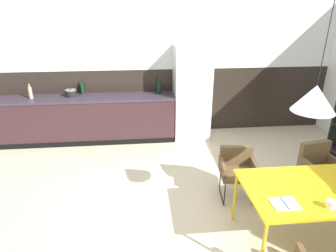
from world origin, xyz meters
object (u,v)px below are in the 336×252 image
(armchair_corner_seat, at_px, (319,163))
(pendant_lamp_over_table_near, at_px, (315,98))
(armchair_head_of_table, at_px, (237,166))
(refrigerator_column, at_px, (192,93))
(dining_table, at_px, (322,191))
(bottle_oil_tall, at_px, (159,87))
(mug_white_ceramic, at_px, (331,204))
(bottle_vinegar_dark, at_px, (30,92))
(bottle_spice_small, at_px, (82,89))
(open_book, at_px, (285,204))
(cooking_pot, at_px, (71,93))

(armchair_corner_seat, relative_size, pendant_lamp_over_table_near, 0.75)
(armchair_corner_seat, bearing_deg, armchair_head_of_table, -13.04)
(refrigerator_column, relative_size, armchair_head_of_table, 2.61)
(dining_table, xyz_separation_m, pendant_lamp_over_table_near, (-0.34, -0.05, 1.07))
(bottle_oil_tall, bearing_deg, mug_white_ceramic, -68.03)
(mug_white_ceramic, xyz_separation_m, pendant_lamp_over_table_near, (-0.21, 0.28, 0.99))
(dining_table, height_order, bottle_oil_tall, bottle_oil_tall)
(dining_table, relative_size, bottle_vinegar_dark, 5.92)
(refrigerator_column, height_order, bottle_spice_small, refrigerator_column)
(open_book, distance_m, bottle_spice_small, 4.37)
(armchair_head_of_table, xyz_separation_m, pendant_lamp_over_table_near, (0.28, -1.00, 1.28))
(cooking_pot, height_order, bottle_spice_small, bottle_spice_small)
(cooking_pot, relative_size, bottle_oil_tall, 0.67)
(pendant_lamp_over_table_near, bearing_deg, bottle_spice_small, 129.30)
(mug_white_ceramic, distance_m, cooking_pot, 4.70)
(bottle_spice_small, bearing_deg, bottle_oil_tall, -3.98)
(bottle_vinegar_dark, bearing_deg, armchair_head_of_table, -32.13)
(armchair_head_of_table, height_order, open_book, open_book)
(bottle_spice_small, relative_size, bottle_oil_tall, 0.88)
(armchair_head_of_table, bearing_deg, dining_table, 129.03)
(armchair_head_of_table, bearing_deg, bottle_spice_small, -37.43)
(refrigerator_column, bearing_deg, bottle_vinegar_dark, 179.94)
(armchair_corner_seat, xyz_separation_m, mug_white_ceramic, (-0.66, -1.19, 0.27))
(open_book, bearing_deg, cooking_pot, 128.92)
(pendant_lamp_over_table_near, bearing_deg, armchair_head_of_table, 105.39)
(armchair_head_of_table, distance_m, open_book, 1.21)
(armchair_corner_seat, xyz_separation_m, armchair_head_of_table, (-1.15, 0.09, -0.02))
(bottle_vinegar_dark, height_order, pendant_lamp_over_table_near, pendant_lamp_over_table_near)
(refrigerator_column, distance_m, cooking_pot, 2.38)
(bottle_oil_tall, bearing_deg, cooking_pot, -178.55)
(cooking_pot, xyz_separation_m, bottle_vinegar_dark, (-0.73, -0.07, 0.05))
(armchair_head_of_table, bearing_deg, refrigerator_column, -76.19)
(open_book, height_order, bottle_oil_tall, bottle_oil_tall)
(open_book, distance_m, mug_white_ceramic, 0.43)
(cooking_pot, relative_size, pendant_lamp_over_table_near, 0.20)
(armchair_corner_seat, distance_m, bottle_oil_tall, 3.18)
(refrigerator_column, height_order, pendant_lamp_over_table_near, pendant_lamp_over_table_near)
(mug_white_ceramic, distance_m, pendant_lamp_over_table_near, 1.05)
(refrigerator_column, distance_m, dining_table, 3.22)
(armchair_head_of_table, distance_m, bottle_spice_small, 3.46)
(dining_table, bearing_deg, armchair_head_of_table, 122.85)
(armchair_corner_seat, bearing_deg, mug_white_ceramic, 52.27)
(bottle_spice_small, bearing_deg, armchair_head_of_table, -43.61)
(mug_white_ceramic, bearing_deg, pendant_lamp_over_table_near, 126.94)
(bottle_vinegar_dark, bearing_deg, bottle_spice_small, 13.45)
(bottle_spice_small, distance_m, pendant_lamp_over_table_near, 4.40)
(mug_white_ceramic, bearing_deg, refrigerator_column, 102.71)
(refrigerator_column, relative_size, armchair_corner_seat, 2.40)
(bottle_spice_small, bearing_deg, refrigerator_column, -5.86)
(open_book, bearing_deg, bottle_oil_tall, 106.35)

